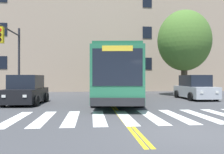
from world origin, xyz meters
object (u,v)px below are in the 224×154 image
at_px(city_bus, 117,76).
at_px(car_silver_far_lane, 195,88).
at_px(street_tree_curbside_large, 184,41).
at_px(traffic_light_overhead, 128,59).
at_px(traffic_light_far_corner, 12,50).
at_px(car_black_near_lane, 26,91).

height_order(city_bus, car_silver_far_lane, city_bus).
distance_m(car_silver_far_lane, street_tree_curbside_large, 5.07).
height_order(city_bus, traffic_light_overhead, traffic_light_overhead).
relative_size(car_silver_far_lane, traffic_light_overhead, 0.88).
height_order(traffic_light_far_corner, traffic_light_overhead, traffic_light_far_corner).
xyz_separation_m(city_bus, traffic_light_far_corner, (-7.43, 0.59, 1.83)).
xyz_separation_m(car_black_near_lane, street_tree_curbside_large, (12.22, 4.76, 4.07)).
bearing_deg(street_tree_curbside_large, car_black_near_lane, -158.69).
bearing_deg(city_bus, car_black_near_lane, -163.22).
distance_m(traffic_light_far_corner, traffic_light_overhead, 8.65).
height_order(city_bus, car_black_near_lane, city_bus).
height_order(city_bus, street_tree_curbside_large, street_tree_curbside_large).
xyz_separation_m(traffic_light_far_corner, traffic_light_overhead, (8.55, 1.20, -0.49)).
height_order(car_black_near_lane, traffic_light_far_corner, traffic_light_far_corner).
bearing_deg(traffic_light_overhead, street_tree_curbside_large, 13.02).
bearing_deg(car_black_near_lane, traffic_light_overhead, 27.06).
relative_size(city_bus, car_silver_far_lane, 3.11).
relative_size(city_bus, traffic_light_overhead, 2.73).
xyz_separation_m(car_silver_far_lane, traffic_light_overhead, (-4.74, 1.78, 2.27)).
height_order(traffic_light_far_corner, street_tree_curbside_large, street_tree_curbside_large).
distance_m(traffic_light_far_corner, street_tree_curbside_large, 14.10).
bearing_deg(car_silver_far_lane, traffic_light_overhead, 159.44).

